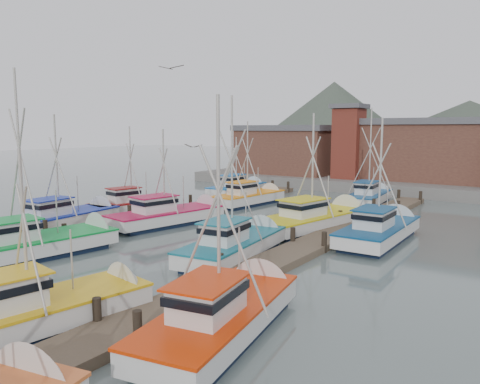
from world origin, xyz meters
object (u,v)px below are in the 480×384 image
Objects in this scene: boat_4 at (39,244)px; lookout_tower at (349,141)px; boat_12 at (252,197)px; boat_8 at (173,215)px; boat_1 at (49,310)px.

lookout_tower is at bearing 93.83° from boat_4.
boat_4 is 21.45m from boat_12.
boat_8 is at bearing 97.58° from boat_4.
lookout_tower is 0.88× the size of boat_8.
boat_1 is 0.80× the size of boat_4.
lookout_tower reaches higher than boat_8.
lookout_tower is 0.97× the size of boat_1.
boat_8 reaches higher than boat_1.
boat_8 is (-2.47, -27.02, -4.87)m from lookout_tower.
lookout_tower is at bearing 94.93° from boat_8.
boat_4 is at bearing -79.86° from boat_8.
lookout_tower is at bearing 86.02° from boat_12.
boat_1 is 28.19m from boat_12.
boat_1 is at bearing -22.77° from boat_4.
boat_4 is at bearing 159.08° from boat_1.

